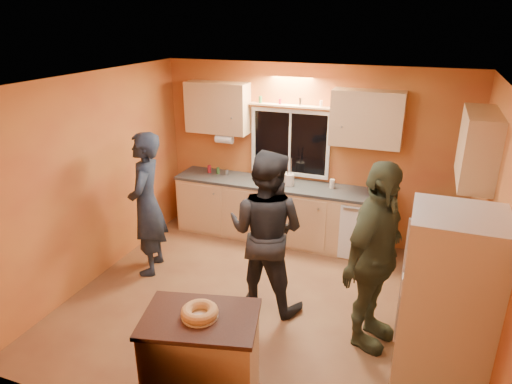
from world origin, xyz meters
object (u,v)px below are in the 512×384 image
at_px(island, 202,361).
at_px(person_center, 266,232).
at_px(person_right, 375,258).
at_px(refrigerator, 445,312).
at_px(person_left, 147,204).

bearing_deg(island, person_center, 76.15).
height_order(island, person_right, person_right).
height_order(refrigerator, person_right, person_right).
relative_size(island, person_left, 0.57).
relative_size(island, person_center, 0.56).
xyz_separation_m(island, person_right, (1.23, 1.36, 0.53)).
height_order(person_center, person_right, person_right).
xyz_separation_m(refrigerator, person_center, (-1.87, 0.81, 0.05)).
xyz_separation_m(person_left, person_right, (2.92, -0.45, 0.04)).
bearing_deg(refrigerator, island, -157.15).
distance_m(island, person_center, 1.68).
relative_size(island, person_right, 0.54).
distance_m(refrigerator, person_center, 2.04).
distance_m(refrigerator, person_left, 3.71).
bearing_deg(person_left, person_center, 65.58).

